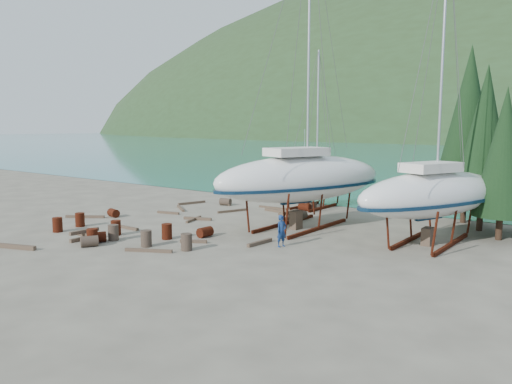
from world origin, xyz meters
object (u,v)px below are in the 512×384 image
Objects in this scene: small_sailboat_shore at (314,183)px; large_sailboat_far at (433,194)px; worker at (282,231)px; large_sailboat_near at (302,178)px.

large_sailboat_far is at bearing -8.74° from small_sailboat_shore.
large_sailboat_far is 9.82× the size of worker.
large_sailboat_far is 1.39× the size of small_sailboat_shore.
large_sailboat_far reaches higher than small_sailboat_shore.
large_sailboat_near is 11.43× the size of worker.
worker is at bearing -115.83° from large_sailboat_far.
large_sailboat_far is 8.45m from worker.
small_sailboat_shore reaches higher than worker.
small_sailboat_shore is at bearing 135.25° from large_sailboat_near.
worker is (5.16, -11.94, -1.13)m from small_sailboat_shore.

